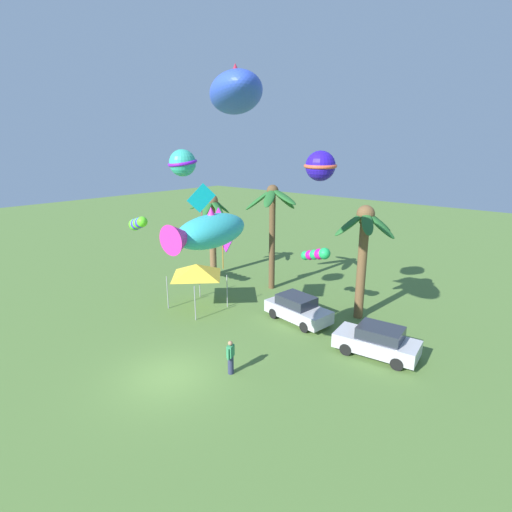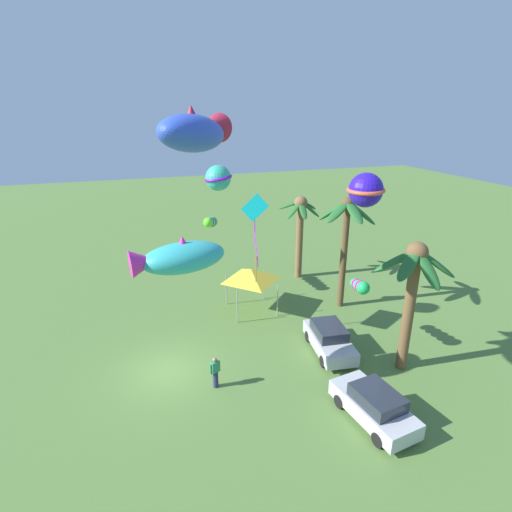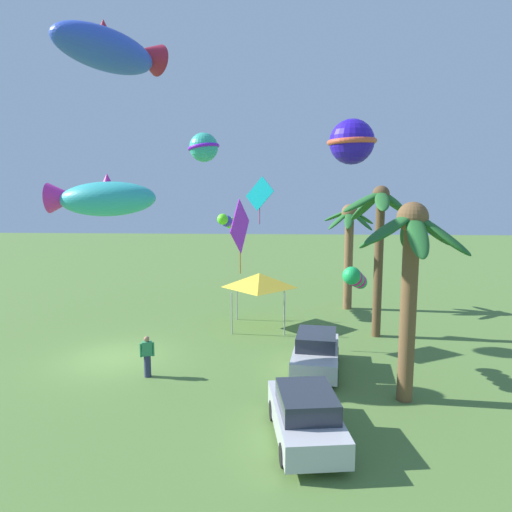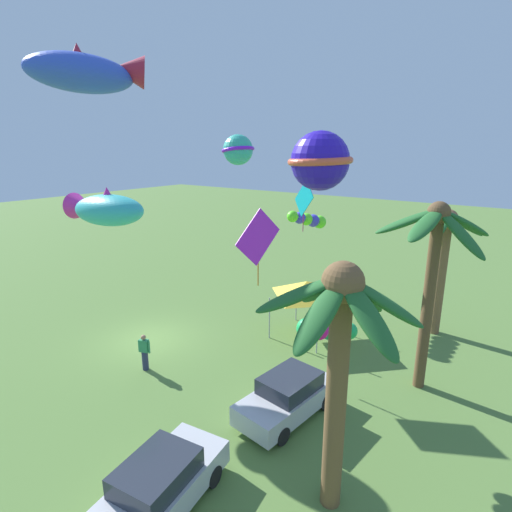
# 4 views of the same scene
# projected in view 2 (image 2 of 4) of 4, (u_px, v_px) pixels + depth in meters

# --- Properties ---
(ground_plane) EXTENTS (120.00, 120.00, 0.00)m
(ground_plane) POSITION_uv_depth(u_px,v_px,m) (168.00, 371.00, 20.09)
(ground_plane) COLOR #567A38
(palm_tree_0) EXTENTS (3.24, 3.17, 6.31)m
(palm_tree_0) POSITION_uv_depth(u_px,v_px,m) (300.00, 221.00, 29.82)
(palm_tree_0) COLOR brown
(palm_tree_0) RESTS_ON ground
(palm_tree_1) EXTENTS (3.72, 3.72, 6.66)m
(palm_tree_1) POSITION_uv_depth(u_px,v_px,m) (414.00, 279.00, 18.76)
(palm_tree_1) COLOR brown
(palm_tree_1) RESTS_ON ground
(palm_tree_2) EXTENTS (3.94, 3.93, 7.30)m
(palm_tree_2) POSITION_uv_depth(u_px,v_px,m) (346.00, 225.00, 24.83)
(palm_tree_2) COLOR brown
(palm_tree_2) RESTS_ON ground
(parked_car_0) EXTENTS (4.09, 2.20, 1.51)m
(parked_car_0) POSITION_uv_depth(u_px,v_px,m) (374.00, 405.00, 16.72)
(parked_car_0) COLOR #BCBCC1
(parked_car_0) RESTS_ON ground
(parked_car_1) EXTENTS (4.08, 2.18, 1.51)m
(parked_car_1) POSITION_uv_depth(u_px,v_px,m) (329.00, 339.00, 21.50)
(parked_car_1) COLOR #BCBCC1
(parked_car_1) RESTS_ON ground
(spectator_0) EXTENTS (0.34, 0.52, 1.59)m
(spectator_0) POSITION_uv_depth(u_px,v_px,m) (215.00, 372.00, 18.72)
(spectator_0) COLOR #2D3351
(spectator_0) RESTS_ON ground
(festival_tent) EXTENTS (2.86, 2.86, 2.85)m
(festival_tent) POSITION_uv_depth(u_px,v_px,m) (251.00, 275.00, 25.34)
(festival_tent) COLOR #9E9EA3
(festival_tent) RESTS_ON ground
(kite_diamond_0) EXTENTS (2.31, 0.66, 3.31)m
(kite_diamond_0) POSITION_uv_depth(u_px,v_px,m) (256.00, 246.00, 21.34)
(kite_diamond_0) COLOR #BA26DC
(kite_ball_1) EXTENTS (2.42, 2.42, 1.61)m
(kite_ball_1) POSITION_uv_depth(u_px,v_px,m) (366.00, 190.00, 18.67)
(kite_ball_1) COLOR #2914B6
(kite_fish_2) EXTENTS (2.03, 3.91, 1.57)m
(kite_fish_2) POSITION_uv_depth(u_px,v_px,m) (178.00, 258.00, 15.98)
(kite_fish_2) COLOR #33B6B7
(kite_fish_3) EXTENTS (3.97, 3.61, 1.71)m
(kite_fish_3) POSITION_uv_depth(u_px,v_px,m) (195.00, 132.00, 13.93)
(kite_fish_3) COLOR blue
(kite_tube_4) EXTENTS (2.58, 1.35, 1.20)m
(kite_tube_4) POSITION_uv_depth(u_px,v_px,m) (211.00, 222.00, 26.71)
(kite_tube_4) COLOR #5DF025
(kite_ball_5) EXTENTS (1.83, 1.83, 1.30)m
(kite_ball_5) POSITION_uv_depth(u_px,v_px,m) (218.00, 178.00, 20.40)
(kite_ball_5) COLOR #32B39A
(kite_diamond_6) EXTENTS (0.92, 1.43, 2.34)m
(kite_diamond_6) POSITION_uv_depth(u_px,v_px,m) (255.00, 208.00, 23.24)
(kite_diamond_6) COLOR #0CA6B6
(kite_tube_7) EXTENTS (2.28, 1.22, 1.16)m
(kite_tube_7) POSITION_uv_depth(u_px,v_px,m) (359.00, 286.00, 20.72)
(kite_tube_7) COLOR green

